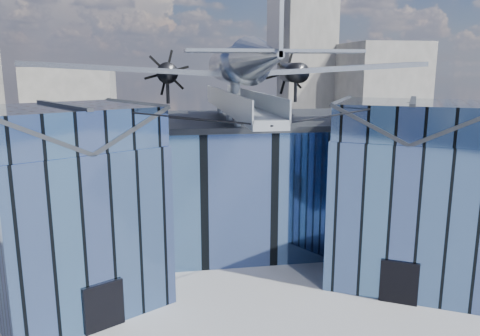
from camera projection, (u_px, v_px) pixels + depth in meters
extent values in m
plane|color=gray|center=(245.00, 280.00, 30.96)|extent=(120.00, 120.00, 0.00)
cube|color=#476391|center=(226.00, 180.00, 38.66)|extent=(28.00, 14.00, 9.50)
cube|color=#282B31|center=(226.00, 120.00, 37.63)|extent=(28.00, 14.00, 0.40)
cube|color=#476391|center=(72.00, 226.00, 27.31)|extent=(11.79, 11.43, 9.50)
cube|color=#476391|center=(64.00, 126.00, 26.09)|extent=(11.56, 11.20, 2.20)
cube|color=#282B31|center=(21.00, 129.00, 24.69)|extent=(7.98, 9.23, 2.40)
cube|color=#282B31|center=(102.00, 123.00, 27.49)|extent=(7.98, 9.23, 2.40)
cube|color=#282B31|center=(62.00, 105.00, 25.85)|extent=(4.30, 7.10, 0.18)
cube|color=black|center=(104.00, 306.00, 24.97)|extent=(2.03, 1.32, 2.60)
cube|color=black|center=(141.00, 211.00, 30.11)|extent=(0.34, 0.34, 9.50)
cube|color=#476391|center=(405.00, 208.00, 30.71)|extent=(11.79, 11.43, 9.50)
cube|color=#476391|center=(412.00, 119.00, 29.50)|extent=(11.56, 11.20, 2.20)
cube|color=#282B31|center=(375.00, 118.00, 30.27)|extent=(7.98, 9.23, 2.40)
cube|color=#282B31|center=(451.00, 121.00, 28.73)|extent=(7.98, 9.23, 2.40)
cube|color=#282B31|center=(413.00, 101.00, 29.26)|extent=(4.30, 7.10, 0.18)
cube|color=black|center=(399.00, 283.00, 27.72)|extent=(2.03, 1.32, 2.60)
cube|color=black|center=(336.00, 202.00, 32.25)|extent=(0.34, 0.34, 9.50)
cube|color=#9EA4AC|center=(236.00, 108.00, 32.03)|extent=(1.80, 21.00, 0.50)
cube|color=#9EA4AC|center=(223.00, 99.00, 31.75)|extent=(0.08, 21.00, 1.10)
cube|color=#9EA4AC|center=(249.00, 98.00, 32.04)|extent=(0.08, 21.00, 1.10)
cylinder|color=#9EA4AC|center=(219.00, 107.00, 41.34)|extent=(0.44, 0.44, 1.35)
cylinder|color=#9EA4AC|center=(229.00, 113.00, 35.55)|extent=(0.44, 0.44, 1.35)
cylinder|color=#9EA4AC|center=(238.00, 119.00, 31.69)|extent=(0.44, 0.44, 1.35)
cylinder|color=#9EA4AC|center=(235.00, 94.00, 32.32)|extent=(0.70, 0.70, 1.40)
cylinder|color=black|center=(158.00, 115.00, 23.88)|extent=(10.55, 6.08, 0.69)
cylinder|color=black|center=(353.00, 112.00, 25.59)|extent=(10.55, 6.08, 0.69)
cylinder|color=black|center=(195.00, 120.00, 29.73)|extent=(6.09, 17.04, 1.19)
cylinder|color=black|center=(286.00, 118.00, 30.70)|extent=(6.09, 17.04, 1.19)
cylinder|color=#9DA1A9|center=(235.00, 65.00, 31.91)|extent=(2.50, 11.00, 2.50)
sphere|color=#9DA1A9|center=(224.00, 65.00, 37.22)|extent=(2.50, 2.50, 2.50)
cube|color=black|center=(226.00, 56.00, 36.11)|extent=(1.60, 1.40, 0.50)
cone|color=#9DA1A9|center=(263.00, 57.00, 23.17)|extent=(2.50, 7.00, 2.50)
cube|color=#9DA1A9|center=(275.00, 18.00, 20.62)|extent=(0.18, 2.40, 3.40)
cube|color=#9DA1A9|center=(274.00, 51.00, 21.00)|extent=(8.00, 1.80, 0.14)
cube|color=#9DA1A9|center=(131.00, 69.00, 31.81)|extent=(14.00, 3.20, 1.08)
cylinder|color=black|center=(167.00, 73.00, 32.82)|extent=(1.44, 3.20, 1.44)
cone|color=black|center=(167.00, 73.00, 34.56)|extent=(0.70, 0.70, 0.70)
cube|color=black|center=(167.00, 73.00, 34.71)|extent=(1.05, 0.06, 3.33)
cube|color=black|center=(167.00, 73.00, 34.71)|extent=(2.53, 0.06, 2.53)
cube|color=black|center=(167.00, 73.00, 34.71)|extent=(3.33, 0.06, 1.05)
cylinder|color=black|center=(168.00, 91.00, 32.50)|extent=(0.24, 0.24, 1.75)
cube|color=#9DA1A9|center=(328.00, 69.00, 34.07)|extent=(14.00, 3.20, 1.08)
cylinder|color=black|center=(294.00, 73.00, 34.32)|extent=(1.44, 3.20, 1.44)
cone|color=black|center=(287.00, 73.00, 36.05)|extent=(0.70, 0.70, 0.70)
cube|color=black|center=(287.00, 72.00, 36.20)|extent=(1.05, 0.06, 3.33)
cube|color=black|center=(287.00, 72.00, 36.20)|extent=(2.53, 0.06, 2.53)
cube|color=black|center=(287.00, 72.00, 36.20)|extent=(3.33, 0.06, 1.05)
cylinder|color=black|center=(295.00, 90.00, 33.99)|extent=(0.24, 0.24, 1.75)
cube|color=slate|center=(379.00, 97.00, 80.59)|extent=(12.00, 14.00, 18.00)
cube|color=slate|center=(72.00, 109.00, 79.32)|extent=(14.00, 10.00, 14.00)
cube|color=slate|center=(306.00, 73.00, 87.78)|extent=(9.00, 9.00, 26.00)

